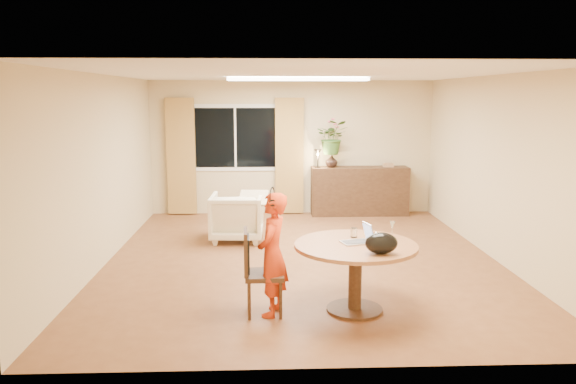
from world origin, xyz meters
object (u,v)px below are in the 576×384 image
at_px(dining_table, 356,258).
at_px(child, 273,254).
at_px(armchair, 237,217).
at_px(sideboard, 359,191).
at_px(dining_chair, 264,272).

height_order(dining_table, child, child).
relative_size(armchair, sideboard, 0.45).
height_order(dining_chair, armchair, dining_chair).
xyz_separation_m(dining_chair, sideboard, (1.85, 5.01, 0.01)).
distance_m(child, sideboard, 5.32).
height_order(dining_chair, sideboard, sideboard).
xyz_separation_m(dining_table, armchair, (-1.43, 3.09, -0.21)).
relative_size(dining_table, sideboard, 0.70).
relative_size(dining_table, dining_chair, 1.43).
relative_size(child, sideboard, 0.70).
bearing_deg(child, dining_chair, -78.84).
xyz_separation_m(dining_table, dining_chair, (-0.98, -0.05, -0.13)).
xyz_separation_m(child, armchair, (-0.54, 3.14, -0.28)).
bearing_deg(child, sideboard, 176.50).
height_order(armchair, sideboard, sideboard).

